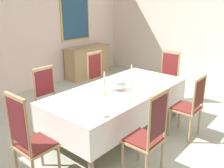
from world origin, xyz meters
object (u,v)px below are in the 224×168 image
object	(u,v)px
chair_head_east	(167,77)
soup_tureen	(117,83)
chair_south_a	(148,134)
candlestick_east	(131,76)
chair_north_b	(99,79)
sideboard	(88,61)
bowl_near_left	(82,88)
spoon_secondary	(109,79)
chair_head_west	(30,139)
bowl_far_left	(103,115)
chair_south_b	(190,105)
spoon_primary	(76,91)
bowl_near_right	(105,80)
dining_table	(119,93)
candlestick_west	(105,86)
chair_north_a	(50,97)
framed_painting	(75,17)

from	to	relation	value
chair_head_east	soup_tureen	distance (m)	1.74
chair_south_a	candlestick_east	bearing A→B (deg)	44.61
chair_north_b	sideboard	world-z (taller)	chair_north_b
bowl_near_left	spoon_secondary	world-z (taller)	bowl_near_left
chair_head_west	sideboard	world-z (taller)	chair_head_west
bowl_far_left	sideboard	bearing A→B (deg)	48.01
chair_south_a	chair_south_b	bearing A→B (deg)	0.33
chair_head_east	bowl_far_left	bearing A→B (deg)	100.27
chair_south_a	spoon_primary	xyz separation A→B (m)	(0.15, 1.47, 0.18)
bowl_near_right	sideboard	xyz separation A→B (m)	(1.79, 2.28, -0.33)
chair_south_b	dining_table	bearing A→B (deg)	121.08
spoon_primary	bowl_near_right	bearing A→B (deg)	-0.83
chair_south_b	sideboard	size ratio (longest dim) A/B	0.74
dining_table	chair_north_b	distance (m)	1.17
chair_head_west	chair_head_east	xyz separation A→B (m)	(3.36, -0.00, -0.02)
bowl_near_right	chair_south_a	bearing A→B (deg)	-120.21
candlestick_west	spoon_primary	size ratio (longest dim) A/B	2.08
chair_north_a	candlestick_west	xyz separation A→B (m)	(0.31, -0.99, 0.35)
candlestick_west	spoon_secondary	distance (m)	0.83
chair_south_a	framed_painting	size ratio (longest dim) A/B	0.91
chair_south_a	bowl_near_left	xyz separation A→B (m)	(0.26, 1.44, 0.19)
chair_north_b	candlestick_east	distance (m)	1.08
soup_tureen	candlestick_west	xyz separation A→B (m)	(-0.32, 0.00, 0.04)
chair_north_a	bowl_near_right	size ratio (longest dim) A/B	6.25
spoon_secondary	bowl_near_right	bearing A→B (deg)	-160.46
candlestick_west	chair_head_east	bearing A→B (deg)	-0.00
chair_head_east	bowl_near_right	distance (m)	1.57
soup_tureen	spoon_primary	size ratio (longest dim) A/B	1.70
candlestick_east	bowl_far_left	size ratio (longest dim) A/B	2.31
chair_south_a	bowl_far_left	distance (m)	0.62
chair_head_west	bowl_near_right	world-z (taller)	chair_head_west
chair_head_west	chair_head_east	world-z (taller)	chair_head_west
chair_south_a	candlestick_west	world-z (taller)	chair_south_a
chair_north_a	soup_tureen	world-z (taller)	chair_north_a
bowl_near_left	bowl_far_left	distance (m)	1.05
dining_table	sideboard	bearing A→B (deg)	54.24
soup_tureen	chair_south_a	bearing A→B (deg)	-122.20
bowl_near_left	chair_south_a	bearing A→B (deg)	-100.09
chair_head_east	candlestick_east	bearing A→B (deg)	90.00
sideboard	framed_painting	distance (m)	1.31
chair_head_west	candlestick_west	world-z (taller)	chair_head_west
spoon_secondary	chair_north_b	bearing A→B (deg)	67.46
dining_table	bowl_near_left	distance (m)	0.61
candlestick_east	spoon_primary	world-z (taller)	candlestick_east
chair_south_b	chair_head_west	xyz separation A→B (m)	(-2.28, 0.99, 0.04)
dining_table	candlestick_west	size ratio (longest dim) A/B	6.84
bowl_far_left	framed_painting	xyz separation A→B (m)	(2.71, 3.46, 0.94)
bowl_near_left	chair_north_b	bearing A→B (deg)	28.89
bowl_near_left	bowl_near_right	distance (m)	0.59
chair_north_a	bowl_near_left	bearing A→B (deg)	115.04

